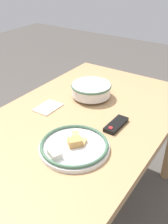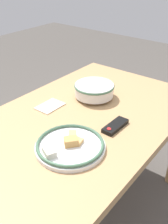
# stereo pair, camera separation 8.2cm
# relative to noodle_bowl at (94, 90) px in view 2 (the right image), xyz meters

# --- Properties ---
(ground_plane) EXTENTS (8.00, 8.00, 0.00)m
(ground_plane) POSITION_rel_noodle_bowl_xyz_m (0.29, 0.07, -0.77)
(ground_plane) COLOR #4C4742
(dining_table) EXTENTS (1.49, 0.83, 0.72)m
(dining_table) POSITION_rel_noodle_bowl_xyz_m (0.29, 0.07, -0.13)
(dining_table) COLOR tan
(dining_table) RESTS_ON ground_plane
(noodle_bowl) EXTENTS (0.23, 0.23, 0.08)m
(noodle_bowl) POSITION_rel_noodle_bowl_xyz_m (0.00, 0.00, 0.00)
(noodle_bowl) COLOR silver
(noodle_bowl) RESTS_ON dining_table
(food_plate) EXTENTS (0.30, 0.30, 0.05)m
(food_plate) POSITION_rel_noodle_bowl_xyz_m (0.44, 0.20, -0.03)
(food_plate) COLOR white
(food_plate) RESTS_ON dining_table
(tv_remote) EXTENTS (0.15, 0.06, 0.02)m
(tv_remote) POSITION_rel_noodle_bowl_xyz_m (0.19, 0.26, -0.04)
(tv_remote) COLOR black
(tv_remote) RESTS_ON dining_table
(folded_napkin) EXTENTS (0.15, 0.10, 0.01)m
(folded_napkin) POSITION_rel_noodle_bowl_xyz_m (0.23, -0.13, -0.05)
(folded_napkin) COLOR beige
(folded_napkin) RESTS_ON dining_table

